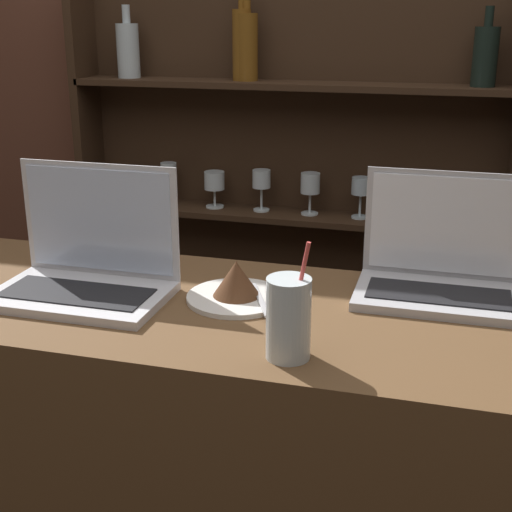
{
  "coord_description": "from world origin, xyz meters",
  "views": [
    {
      "loc": [
        0.39,
        -0.96,
        1.6
      ],
      "look_at": [
        0.04,
        0.3,
        1.16
      ],
      "focal_mm": 50.0,
      "sensor_mm": 36.0,
      "label": 1
    }
  ],
  "objects_px": {
    "laptop_far": "(441,268)",
    "water_glass": "(289,318)",
    "laptop_near": "(88,265)",
    "cake_plate": "(236,286)"
  },
  "relations": [
    {
      "from": "water_glass",
      "to": "laptop_far",
      "type": "bearing_deg",
      "value": 56.86
    },
    {
      "from": "laptop_far",
      "to": "cake_plate",
      "type": "distance_m",
      "value": 0.42
    },
    {
      "from": "laptop_far",
      "to": "water_glass",
      "type": "height_order",
      "value": "laptop_far"
    },
    {
      "from": "cake_plate",
      "to": "water_glass",
      "type": "height_order",
      "value": "water_glass"
    },
    {
      "from": "laptop_near",
      "to": "laptop_far",
      "type": "distance_m",
      "value": 0.72
    },
    {
      "from": "laptop_far",
      "to": "water_glass",
      "type": "xyz_separation_m",
      "value": [
        -0.23,
        -0.36,
        0.01
      ]
    },
    {
      "from": "cake_plate",
      "to": "water_glass",
      "type": "relative_size",
      "value": 0.98
    },
    {
      "from": "laptop_near",
      "to": "laptop_far",
      "type": "height_order",
      "value": "laptop_near"
    },
    {
      "from": "laptop_near",
      "to": "water_glass",
      "type": "relative_size",
      "value": 1.7
    },
    {
      "from": "laptop_near",
      "to": "cake_plate",
      "type": "height_order",
      "value": "laptop_near"
    }
  ]
}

